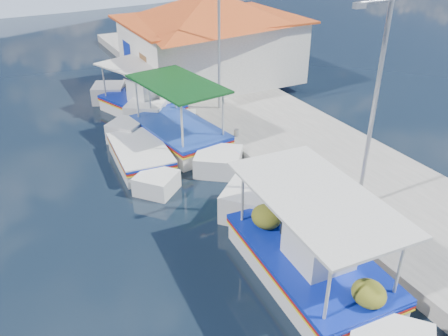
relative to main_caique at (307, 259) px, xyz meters
name	(u,v)px	position (x,y,z in m)	size (l,w,h in m)	color
ground	(261,319)	(-1.79, -0.73, -0.53)	(160.00, 160.00, 0.00)	black
quay	(310,151)	(4.11, 5.27, -0.28)	(5.00, 44.00, 0.50)	#A4A19A
bollards	(275,162)	(2.01, 4.52, 0.12)	(0.20, 17.20, 0.30)	#A5A8AD
main_caique	(307,259)	(0.00, 0.00, 0.00)	(2.73, 8.29, 2.73)	silver
caique_green_canopy	(179,134)	(0.17, 8.67, -0.10)	(2.98, 7.60, 2.87)	silver
caique_blue_hull	(140,156)	(-1.77, 7.81, -0.24)	(2.06, 6.01, 1.07)	silver
caique_far	(142,104)	(-0.09, 12.39, -0.07)	(3.64, 6.69, 2.49)	silver
harbor_building	(211,35)	(4.41, 14.27, 2.25)	(10.49, 10.49, 4.40)	white
lamp_post_near	(373,100)	(2.72, 1.27, 3.33)	(1.21, 0.14, 6.00)	#A5A8AD
lamp_post_far	(217,32)	(2.72, 10.27, 3.33)	(1.21, 0.14, 6.00)	#A5A8AD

